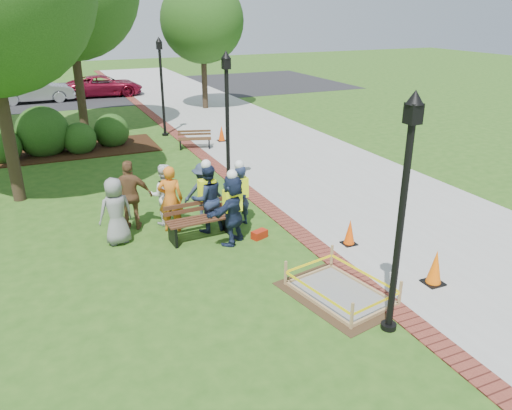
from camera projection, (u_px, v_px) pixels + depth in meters
name	position (u px, v px, depth m)	size (l,w,h in m)	color
ground	(257.00, 268.00, 11.09)	(100.00, 100.00, 0.00)	#285116
sidewalk	(268.00, 142.00, 21.47)	(6.00, 60.00, 0.02)	#9E9E99
brick_edging	(196.00, 150.00, 20.24)	(0.50, 60.00, 0.03)	maroon
mulch_bed	(68.00, 151.00, 20.14)	(7.00, 3.00, 0.05)	#381E0F
parking_lot	(96.00, 92.00, 34.01)	(36.00, 12.00, 0.01)	black
wet_concrete_pad	(341.00, 285.00, 9.97)	(2.12, 2.59, 0.55)	#47331E
bench_near	(200.00, 227.00, 12.44)	(1.70, 0.66, 0.90)	#512A1B
bench_far	(195.00, 143.00, 20.42)	(1.41, 0.82, 0.73)	brown
cone_front	(435.00, 268.00, 10.31)	(0.40, 0.40, 0.79)	black
cone_back	(350.00, 233.00, 12.08)	(0.34, 0.34, 0.66)	black
cone_far	(222.00, 134.00, 21.48)	(0.35, 0.35, 0.69)	black
toolbox	(259.00, 234.00, 12.51)	(0.40, 0.22, 0.20)	#A3210C
lamp_near	(403.00, 200.00, 8.10)	(0.28, 0.28, 4.26)	black
lamp_mid	(227.00, 112.00, 14.89)	(0.28, 0.28, 4.26)	black
lamp_far	(161.00, 80.00, 21.69)	(0.28, 0.28, 4.26)	black
tree_right	(202.00, 21.00, 26.98)	(4.54, 4.54, 7.01)	#3D2D1E
shrub_a	(6.00, 162.00, 18.76)	(1.36, 1.36, 1.36)	#1B4012
shrub_b	(46.00, 154.00, 19.78)	(2.03, 2.03, 2.03)	#1B4012
shrub_c	(81.00, 152.00, 19.96)	(1.30, 1.30, 1.30)	#1B4012
shrub_d	(113.00, 145.00, 21.01)	(1.43, 1.43, 1.43)	#1B4012
shrub_e	(77.00, 144.00, 21.19)	(0.89, 0.89, 0.89)	#1B4012
casual_person_a	(116.00, 211.00, 11.99)	(0.59, 0.44, 1.67)	gray
casual_person_b	(170.00, 199.00, 12.66)	(0.65, 0.55, 1.74)	orange
casual_person_c	(164.00, 195.00, 13.08)	(0.58, 0.43, 1.65)	white
casual_person_d	(131.00, 195.00, 12.76)	(0.68, 0.55, 1.84)	brown
casual_person_e	(204.00, 193.00, 13.22)	(0.61, 0.49, 1.64)	#2C374D
hivis_worker_a	(233.00, 207.00, 11.98)	(0.66, 0.62, 1.88)	#1A2843
hivis_worker_b	(239.00, 193.00, 13.00)	(0.58, 0.43, 1.79)	#1B2047
hivis_worker_c	(207.00, 196.00, 12.63)	(0.58, 0.39, 1.91)	#17183D
parked_car_b	(37.00, 102.00, 30.47)	(4.90, 2.13, 1.60)	#A2A2A7
parked_car_c	(106.00, 96.00, 32.67)	(4.44, 1.93, 1.45)	maroon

